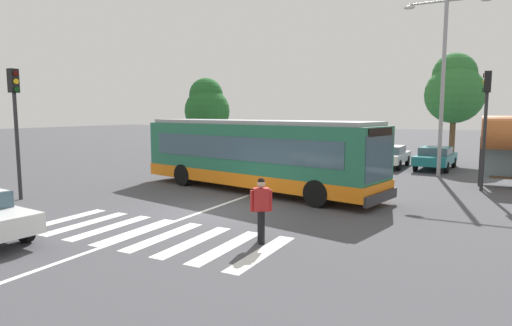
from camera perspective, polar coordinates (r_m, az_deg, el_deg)
The scene contains 16 objects.
ground_plane at distance 15.04m, azimuth -5.38°, elevation -6.37°, with size 160.00×160.00×0.00m, color #47474C.
city_transit_bus at distance 18.67m, azimuth -0.06°, elevation 1.15°, with size 11.83×4.92×3.06m.
pedestrian_crossing_street at distance 11.25m, azimuth 0.68°, elevation -5.75°, with size 0.49×0.44×1.72m.
parked_car_silver at distance 31.70m, azimuth -2.15°, elevation 1.95°, with size 2.21×4.64×1.35m.
parked_car_blue at distance 30.97m, azimuth 2.44°, elevation 1.83°, with size 2.25×4.66×1.35m.
parked_car_black at distance 29.75m, azimuth 6.98°, elevation 1.59°, with size 1.97×4.55×1.35m.
parked_car_champagne at distance 28.71m, azimuth 12.20°, elevation 1.30°, with size 2.02×4.57×1.35m.
parked_car_white at distance 27.97m, azimuth 17.24°, elevation 1.01°, with size 1.95×4.54×1.35m.
parked_car_teal at distance 27.86m, azimuth 22.65°, elevation 0.78°, with size 2.18×4.63×1.35m.
traffic_light_near_corner at distance 19.02m, azimuth -29.21°, elevation 5.77°, with size 0.33×0.32×5.04m.
traffic_light_far_corner at distance 21.00m, azimuth 28.10°, elevation 5.99°, with size 0.33×0.32×5.14m.
twin_arm_street_lamp at distance 24.88m, azimuth 23.55°, elevation 11.31°, with size 4.25×0.32×9.20m.
background_tree_left at distance 35.21m, azimuth -6.52°, elevation 7.47°, with size 3.63×3.63×6.15m.
background_tree_right at distance 31.60m, azimuth 24.76°, elevation 8.90°, with size 3.77×3.77×7.30m.
crosswalk_painted_stripes at distance 12.60m, azimuth -13.88°, elevation -9.10°, with size 7.53×3.06×0.01m.
lane_center_line at distance 16.89m, azimuth -2.70°, elevation -4.89°, with size 0.16×24.00×0.01m, color silver.
Camera 1 is at (8.01, -12.27, 3.40)m, focal length 30.25 mm.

